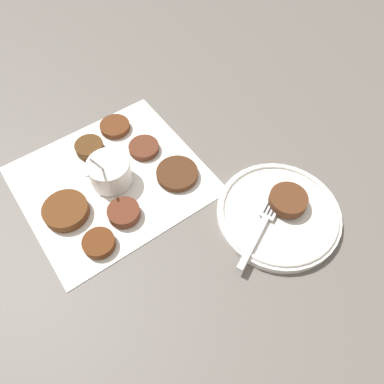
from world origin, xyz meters
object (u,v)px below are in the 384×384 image
(fritter_on_plate, at_px, (288,200))
(fork, at_px, (265,219))
(serving_plate, at_px, (279,214))
(sauce_bowl, at_px, (110,173))

(fritter_on_plate, bearing_deg, fork, 5.63)
(fritter_on_plate, relative_size, fork, 0.42)
(serving_plate, relative_size, fritter_on_plate, 3.26)
(sauce_bowl, bearing_deg, serving_plate, 133.43)
(fork, bearing_deg, sauce_bowl, -51.09)
(fritter_on_plate, height_order, fork, fritter_on_plate)
(sauce_bowl, distance_m, fork, 0.32)
(sauce_bowl, height_order, serving_plate, sauce_bowl)
(serving_plate, xyz_separation_m, fork, (0.03, -0.00, 0.01))
(serving_plate, distance_m, fork, 0.04)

